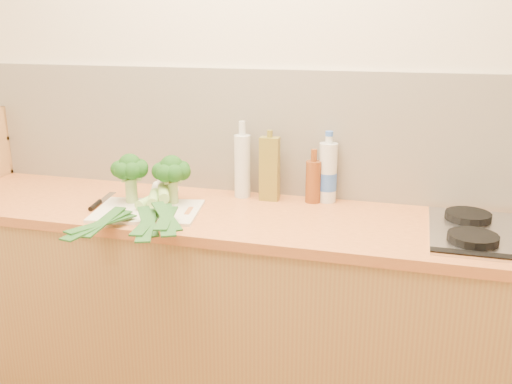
# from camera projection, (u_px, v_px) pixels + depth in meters

# --- Properties ---
(room_shell) EXTENTS (3.50, 3.50, 3.50)m
(room_shell) POSITION_uv_depth(u_px,v_px,m) (259.00, 132.00, 2.47)
(room_shell) COLOR beige
(room_shell) RESTS_ON ground
(counter) EXTENTS (3.20, 0.62, 0.90)m
(counter) POSITION_uv_depth(u_px,v_px,m) (240.00, 313.00, 2.40)
(counter) COLOR #A48044
(counter) RESTS_ON ground
(chopping_board) EXTENTS (0.46, 0.37, 0.01)m
(chopping_board) POSITION_uv_depth(u_px,v_px,m) (148.00, 211.00, 2.27)
(chopping_board) COLOR white
(chopping_board) RESTS_ON counter
(broccoli_left) EXTENTS (0.15, 0.15, 0.20)m
(broccoli_left) POSITION_uv_depth(u_px,v_px,m) (130.00, 169.00, 2.32)
(broccoli_left) COLOR #91B368
(broccoli_left) RESTS_ON chopping_board
(broccoli_right) EXTENTS (0.16, 0.16, 0.20)m
(broccoli_right) POSITION_uv_depth(u_px,v_px,m) (172.00, 171.00, 2.31)
(broccoli_right) COLOR #91B368
(broccoli_right) RESTS_ON chopping_board
(leek_front) EXTENTS (0.16, 0.68, 0.04)m
(leek_front) POSITION_uv_depth(u_px,v_px,m) (139.00, 206.00, 2.24)
(leek_front) COLOR white
(leek_front) RESTS_ON chopping_board
(leek_mid) EXTENTS (0.29, 0.64, 0.04)m
(leek_mid) POSITION_uv_depth(u_px,v_px,m) (152.00, 204.00, 2.20)
(leek_mid) COLOR white
(leek_mid) RESTS_ON chopping_board
(leek_back) EXTENTS (0.35, 0.64, 0.04)m
(leek_back) POSITION_uv_depth(u_px,v_px,m) (164.00, 198.00, 2.21)
(leek_back) COLOR white
(leek_back) RESTS_ON chopping_board
(chefs_knife) EXTENTS (0.07, 0.27, 0.02)m
(chefs_knife) POSITION_uv_depth(u_px,v_px,m) (98.00, 203.00, 2.36)
(chefs_knife) COLOR silver
(chefs_knife) RESTS_ON counter
(oil_tin) EXTENTS (0.08, 0.05, 0.30)m
(oil_tin) POSITION_uv_depth(u_px,v_px,m) (270.00, 168.00, 2.39)
(oil_tin) COLOR olive
(oil_tin) RESTS_ON counter
(glass_bottle) EXTENTS (0.07, 0.07, 0.33)m
(glass_bottle) POSITION_uv_depth(u_px,v_px,m) (242.00, 165.00, 2.44)
(glass_bottle) COLOR silver
(glass_bottle) RESTS_ON counter
(amber_bottle) EXTENTS (0.06, 0.06, 0.23)m
(amber_bottle) POSITION_uv_depth(u_px,v_px,m) (313.00, 181.00, 2.38)
(amber_bottle) COLOR brown
(amber_bottle) RESTS_ON counter
(water_bottle) EXTENTS (0.08, 0.08, 0.28)m
(water_bottle) POSITION_uv_depth(u_px,v_px,m) (328.00, 174.00, 2.38)
(water_bottle) COLOR silver
(water_bottle) RESTS_ON counter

